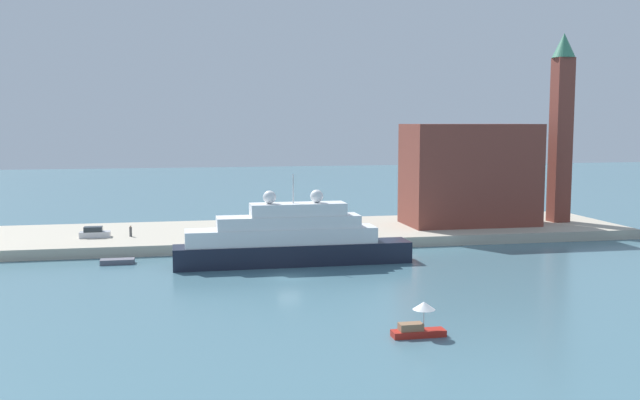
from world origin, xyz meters
name	(u,v)px	position (x,y,z in m)	size (l,w,h in m)	color
ground	(289,278)	(0.00, 0.00, 0.00)	(400.00, 400.00, 0.00)	slate
quay_dock	(261,234)	(0.00, 27.40, 0.71)	(110.00, 22.79, 1.41)	#B7AD99
large_yacht	(290,240)	(1.28, 7.51, 3.01)	(28.76, 4.40, 10.95)	black
small_motorboat	(419,323)	(6.82, -23.77, 1.13)	(4.36, 1.83, 2.84)	#B22319
work_barge	(117,261)	(-19.31, 11.92, 0.31)	(4.04, 1.63, 0.61)	#595966
harbor_building	(470,174)	(32.37, 26.54, 9.16)	(19.83, 10.20, 15.49)	brown
bell_tower	(561,122)	(47.57, 26.62, 17.22)	(3.56, 3.56, 29.54)	brown
parked_car	(94,233)	(-23.26, 24.54, 2.05)	(4.08, 1.70, 1.48)	silver
person_figure	(131,231)	(-18.42, 24.32, 2.13)	(0.36, 0.36, 1.55)	#4C4C4C
mooring_bollard	(251,238)	(-2.41, 17.24, 1.86)	(0.47, 0.47, 0.90)	black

